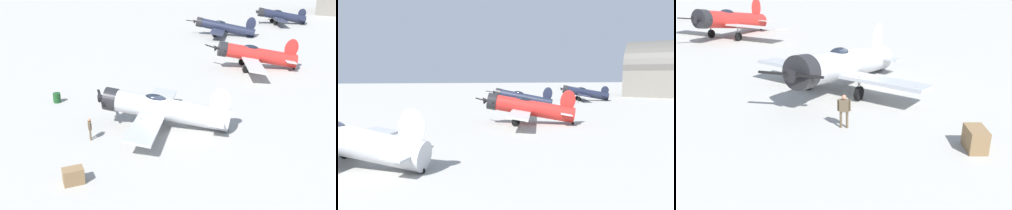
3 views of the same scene
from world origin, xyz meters
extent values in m
plane|color=#A8A59E|center=(0.00, 0.00, 0.00)|extent=(400.00, 400.00, 0.00)
cylinder|color=#B7BABF|center=(0.00, 0.00, 1.43)|extent=(8.89, 5.40, 2.73)
cylinder|color=#232326|center=(-3.86, 1.87, 1.98)|extent=(1.75, 2.03, 1.82)
cone|color=#232326|center=(-4.44, 2.15, 2.07)|extent=(0.89, 0.92, 0.78)
cube|color=black|center=(-4.58, 2.21, 2.07)|extent=(0.20, 3.12, 0.29)
ellipsoid|color=black|center=(-0.81, 0.39, 2.22)|extent=(1.93, 1.46, 0.89)
cube|color=#ADAFB5|center=(-0.97, 0.47, 1.13)|extent=(6.30, 10.35, 0.42)
ellipsoid|color=#B7BABF|center=(3.39, -1.64, 2.27)|extent=(1.62, 0.87, 2.19)
cube|color=#ADAFB5|center=(3.21, -1.55, 1.06)|extent=(2.47, 3.54, 0.24)
cylinder|color=#999BA0|center=(-2.19, -0.82, 0.88)|extent=(0.14, 0.14, 0.96)
cylinder|color=black|center=(-2.19, -0.82, 0.40)|extent=(0.81, 0.53, 0.80)
cylinder|color=#999BA0|center=(-0.72, 2.23, 0.88)|extent=(0.14, 0.14, 0.96)
cylinder|color=black|center=(-0.72, 2.23, 0.40)|extent=(0.81, 0.53, 0.80)
cylinder|color=black|center=(3.88, -1.88, 0.14)|extent=(0.30, 0.21, 0.28)
cylinder|color=red|center=(14.19, 12.68, 1.61)|extent=(8.64, 4.26, 2.87)
cylinder|color=#232326|center=(10.37, 13.99, 2.26)|extent=(1.64, 1.96, 1.80)
cone|color=#232326|center=(9.76, 14.20, 2.37)|extent=(0.84, 0.87, 0.78)
cube|color=black|center=(9.62, 14.25, 2.37)|extent=(1.63, 2.40, 0.46)
ellipsoid|color=black|center=(13.39, 12.95, 2.41)|extent=(1.94, 1.30, 0.94)
cube|color=#BCB7B2|center=(13.23, 13.01, 1.35)|extent=(5.86, 12.63, 0.47)
ellipsoid|color=red|center=(17.55, 11.52, 2.41)|extent=(1.76, 0.70, 2.32)
cube|color=#BCB7B2|center=(17.36, 11.59, 1.16)|extent=(2.15, 3.57, 0.27)
cylinder|color=#999BA0|center=(12.20, 11.59, 0.99)|extent=(0.14, 0.14, 1.19)
cylinder|color=black|center=(12.20, 11.59, 0.40)|extent=(0.82, 0.45, 0.80)
cylinder|color=#999BA0|center=(13.29, 14.76, 0.99)|extent=(0.14, 0.14, 1.19)
cylinder|color=black|center=(13.29, 14.76, 0.40)|extent=(0.82, 0.45, 0.80)
cylinder|color=black|center=(18.03, 11.36, 0.14)|extent=(0.30, 0.19, 0.28)
cylinder|color=brown|center=(-5.71, -0.55, 0.40)|extent=(0.12, 0.12, 0.79)
cylinder|color=brown|center=(-5.71, -0.27, 0.40)|extent=(0.12, 0.12, 0.79)
cube|color=brown|center=(-5.71, -0.41, 1.07)|extent=(0.22, 0.43, 0.56)
sphere|color=#C97959|center=(-5.71, -0.41, 1.47)|extent=(0.21, 0.21, 0.21)
cylinder|color=brown|center=(-5.71, -0.67, 1.09)|extent=(0.09, 0.09, 0.53)
cylinder|color=brown|center=(-5.71, -0.15, 1.09)|extent=(0.09, 0.09, 0.53)
cube|color=olive|center=(-7.17, -5.81, 0.47)|extent=(1.22, 0.87, 0.93)
camera|label=1|loc=(-7.32, -25.28, 11.85)|focal=41.54mm
camera|label=2|loc=(4.46, -18.09, 4.88)|focal=34.31mm
camera|label=3|loc=(-20.46, -2.05, 7.01)|focal=38.72mm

